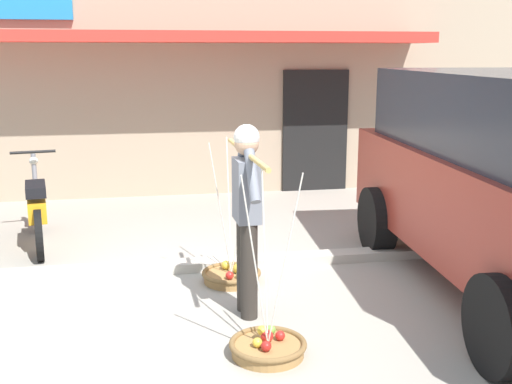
# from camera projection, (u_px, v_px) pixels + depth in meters

# --- Properties ---
(ground_plane) EXTENTS (90.00, 90.00, 0.00)m
(ground_plane) POSITION_uv_depth(u_px,v_px,m) (216.00, 293.00, 6.10)
(ground_plane) COLOR #9E998C
(sidewalk_curb) EXTENTS (20.00, 0.24, 0.10)m
(sidewalk_curb) POSITION_uv_depth(u_px,v_px,m) (208.00, 264.00, 6.76)
(sidewalk_curb) COLOR #BAB4A5
(sidewalk_curb) RESTS_ON ground
(fruit_vendor) EXTENTS (0.22, 1.62, 1.70)m
(fruit_vendor) POSITION_uv_depth(u_px,v_px,m) (247.00, 207.00, 5.40)
(fruit_vendor) COLOR #2D2823
(fruit_vendor) RESTS_ON ground
(fruit_basket_left_side) EXTENTS (0.60, 0.60, 1.45)m
(fruit_basket_left_side) POSITION_uv_depth(u_px,v_px,m) (232.00, 274.00, 6.37)
(fruit_basket_left_side) COLOR #9E7542
(fruit_basket_left_side) RESTS_ON ground
(fruit_basket_right_side) EXTENTS (0.60, 0.60, 1.45)m
(fruit_basket_right_side) POSITION_uv_depth(u_px,v_px,m) (268.00, 346.00, 4.83)
(fruit_basket_right_side) COLOR #9E7542
(fruit_basket_right_side) RESTS_ON ground
(motorcycle_second_in_row) EXTENTS (0.54, 1.81, 1.09)m
(motorcycle_second_in_row) POSITION_uv_depth(u_px,v_px,m) (37.00, 209.00, 7.49)
(motorcycle_second_in_row) COLOR black
(motorcycle_second_in_row) RESTS_ON ground
(storefront_building) EXTENTS (13.00, 6.00, 4.20)m
(storefront_building) POSITION_uv_depth(u_px,v_px,m) (185.00, 61.00, 12.24)
(storefront_building) COLOR tan
(storefront_building) RESTS_ON ground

